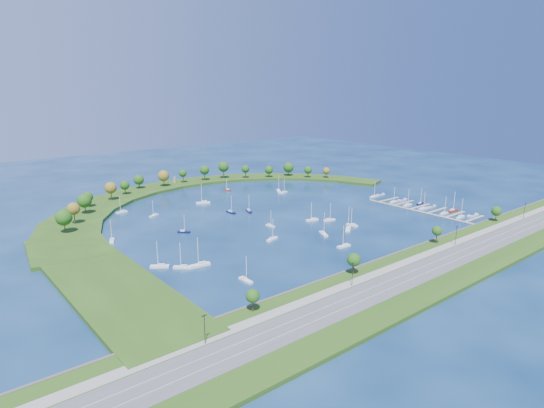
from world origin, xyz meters
TOP-DOWN VIEW (x-y plane):
  - ground at (0.00, 0.00)m, footprint 700.00×700.00m
  - south_shoreline at (0.03, -122.88)m, footprint 420.00×43.10m
  - breakwater at (-46.33, 48.72)m, footprint 286.74×247.64m
  - breakwater_trees at (-16.30, 87.05)m, footprint 236.55×93.29m
  - harbor_tower at (-7.82, 121.05)m, footprint 2.60×2.60m
  - dock_system at (85.30, -61.00)m, footprint 24.28×82.00m
  - moored_boat_0 at (-7.01, -55.99)m, footprint 6.08×9.15m
  - moored_boat_1 at (-13.48, -77.45)m, footprint 8.26×2.89m
  - moored_boat_2 at (7.70, -31.58)m, footprint 8.50×4.13m
  - moored_boat_3 at (-77.67, 62.06)m, footprint 7.80×2.57m
  - moored_boat_4 at (-79.10, -80.49)m, footprint 2.32×7.94m
  - moored_boat_5 at (14.53, 73.99)m, footprint 3.57×6.94m
  - moored_boat_6 at (-22.71, 49.30)m, footprint 10.16×6.73m
  - moored_boat_7 at (-66.63, -2.69)m, footprint 6.37×6.65m
  - moored_boat_8 at (-100.78, -42.67)m, footprint 8.46×7.10m
  - moored_boat_9 at (10.53, -58.84)m, footprint 9.01×7.86m
  - moored_boat_10 at (-85.44, -53.13)m, footprint 9.91×3.99m
  - moored_boat_11 at (-10.68, 10.32)m, footprint 5.17×8.65m
  - moored_boat_12 at (-20.39, -24.59)m, footprint 2.21×6.97m
  - moored_boat_13 at (-35.45, -44.94)m, footprint 8.39×4.47m
  - moored_boat_14 at (44.14, 44.95)m, footprint 6.92×9.08m
  - moored_boat_15 at (18.67, -54.88)m, footprint 3.30×7.75m
  - moored_boat_16 at (-104.57, 7.49)m, footprint 5.63×8.72m
  - moored_boat_17 at (15.79, -38.51)m, footprint 8.16×3.89m
  - moored_boat_18 at (-21.67, 15.40)m, footprint 2.64×8.13m
  - moored_boat_19 at (-93.14, -50.30)m, footprint 7.78×7.38m
  - moored_boat_20 at (44.11, 38.53)m, footprint 7.86×3.91m
  - moored_boat_21 at (-64.69, 40.49)m, footprint 7.41×4.93m
  - docked_boat_0 at (85.51, -86.96)m, footprint 9.06×3.67m
  - docked_boat_1 at (95.96, -89.55)m, footprint 9.64×3.29m
  - docked_boat_2 at (85.52, -75.40)m, footprint 8.33×2.86m
  - docked_boat_3 at (96.00, -75.41)m, footprint 9.41×3.01m
  - docked_boat_4 at (85.51, -59.70)m, footprint 8.50×2.62m
  - docked_boat_5 at (95.98, -59.79)m, footprint 8.21×2.83m
  - docked_boat_6 at (85.51, -47.09)m, footprint 8.55×2.80m
  - docked_boat_7 at (96.03, -50.37)m, footprint 8.15×3.43m
  - docked_boat_8 at (85.53, -35.19)m, footprint 7.69×2.72m
  - docked_boat_9 at (95.97, -35.15)m, footprint 8.85×2.65m
  - docked_boat_10 at (87.92, -15.47)m, footprint 8.42×3.04m
  - docked_boat_11 at (97.88, -14.00)m, footprint 8.21×2.66m

SIDE VIEW (x-z plane):
  - ground at x=0.00m, z-range 0.00..0.00m
  - dock_system at x=85.30m, z-range -0.45..1.15m
  - docked_boat_5 at x=95.98m, z-range -0.22..1.43m
  - docked_boat_11 at x=97.88m, z-range -0.22..1.44m
  - docked_boat_9 at x=95.97m, z-range -0.24..1.56m
  - docked_boat_1 at x=95.96m, z-range -0.26..1.68m
  - moored_boat_5 at x=14.53m, z-range -4.06..5.76m
  - moored_boat_12 at x=-20.39m, z-range -4.21..5.93m
  - moored_boat_7 at x=-66.63m, z-range -4.42..6.16m
  - moored_boat_21 at x=-64.69m, z-range -4.45..6.19m
  - moored_boat_15 at x=18.67m, z-range -4.64..6.40m
  - docked_boat_8 at x=85.53m, z-range -4.66..6.43m
  - moored_boat_20 at x=44.11m, z-range -4.68..6.44m
  - moored_boat_3 at x=-77.67m, z-range -4.77..6.55m
  - moored_boat_17 at x=15.79m, z-range -4.89..6.67m
  - docked_boat_7 at x=96.03m, z-range -4.91..6.70m
  - moored_boat_4 at x=-79.10m, z-range -4.92..6.71m
  - moored_boat_18 at x=-21.67m, z-range -5.00..6.81m
  - moored_boat_13 at x=-35.45m, z-range -5.04..6.84m
  - moored_boat_1 at x=-13.48m, z-range -5.05..6.86m
  - docked_boat_2 at x=85.52m, z-range -5.11..6.93m
  - moored_boat_2 at x=7.70m, z-range -5.11..6.93m
  - docked_boat_10 at x=87.92m, z-range -5.15..6.97m
  - moored_boat_11 at x=-10.68m, z-range -5.23..7.06m
  - moored_boat_19 at x=-93.14m, z-range -5.25..7.08m
  - docked_boat_4 at x=85.51m, z-range -5.27..7.11m
  - docked_boat_6 at x=85.51m, z-range -5.28..7.12m
  - moored_boat_16 at x=-104.57m, z-range -5.32..7.16m
  - moored_boat_8 at x=-100.78m, z-range -5.47..7.33m
  - docked_boat_0 at x=85.51m, z-range -5.54..7.41m
  - moored_boat_0 at x=-7.01m, z-range -5.63..7.51m
  - moored_boat_14 at x=44.14m, z-range -5.73..7.63m
  - docked_boat_3 at x=96.00m, z-range -5.88..7.80m
  - moored_boat_9 at x=10.53m, z-range -5.94..7.86m
  - moored_boat_10 at x=-85.44m, z-range -6.10..8.05m
  - breakwater at x=-46.33m, z-range -0.01..1.99m
  - moored_boat_6 at x=-22.71m, z-range -6.30..8.28m
  - south_shoreline at x=0.03m, z-range -4.80..6.80m
  - harbor_tower at x=-7.82m, z-range 2.05..6.83m
  - breakwater_trees at x=-16.30m, z-range 2.84..17.84m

